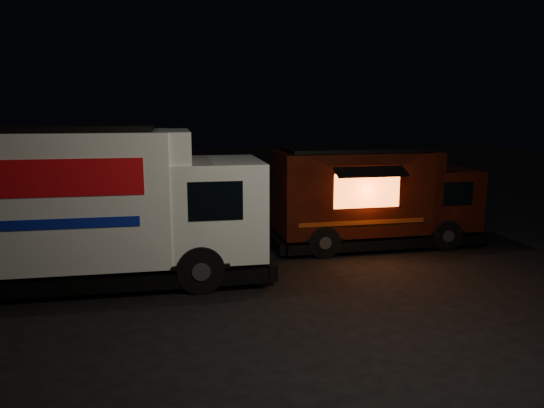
% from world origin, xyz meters
% --- Properties ---
extents(ground, '(80.00, 80.00, 0.00)m').
position_xyz_m(ground, '(0.00, 0.00, 0.00)').
color(ground, black).
rests_on(ground, ground).
extents(white_truck, '(8.20, 4.58, 3.53)m').
position_xyz_m(white_truck, '(-3.06, 2.80, 1.76)').
color(white_truck, white).
rests_on(white_truck, ground).
extents(red_truck, '(6.39, 3.59, 2.81)m').
position_xyz_m(red_truck, '(4.54, 2.78, 1.41)').
color(red_truck, '#3B120A').
rests_on(red_truck, ground).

